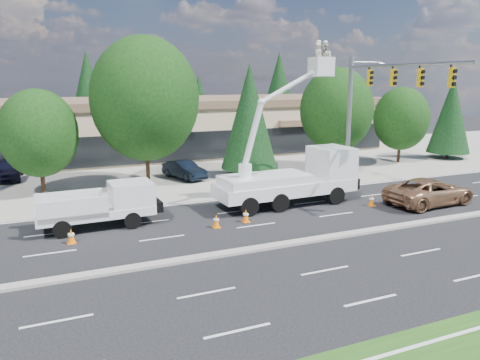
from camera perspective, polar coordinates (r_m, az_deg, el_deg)
name	(u,v)px	position (r m, az deg, el deg)	size (l,w,h in m)	color
ground	(286,245)	(21.81, 5.63, -7.90)	(140.00, 140.00, 0.00)	black
concrete_apron	(171,169)	(39.86, -8.45, 1.29)	(140.00, 22.00, 0.01)	gray
road_median	(286,244)	(21.79, 5.64, -7.75)	(120.00, 0.55, 0.12)	gray
strip_mall	(144,125)	(49.08, -11.64, 6.55)	(50.40, 15.40, 5.50)	tan
tree_front_c	(38,133)	(33.02, -23.35, 5.26)	(4.98, 4.98, 6.91)	#332114
tree_front_d	(145,99)	(33.62, -11.51, 9.67)	(7.53, 7.53, 10.45)	#332114
tree_front_e	(249,116)	(36.24, 1.15, 7.75)	(4.40, 4.40, 8.67)	#332114
tree_front_f	(337,110)	(40.21, 11.68, 8.37)	(6.09, 6.09, 8.45)	#332114
tree_front_g	(401,119)	(44.66, 19.06, 7.08)	(4.90, 4.90, 6.80)	#332114
tree_front_h	(451,115)	(48.89, 24.32, 7.26)	(3.93, 3.93, 7.75)	#332114
tree_back_b	(88,93)	(60.17, -18.00, 10.07)	(5.50, 5.50, 10.85)	#332114
tree_back_c	(199,103)	(63.19, -5.03, 9.32)	(4.08, 4.08, 8.05)	#332114
tree_back_d	(279,89)	(67.91, 4.76, 10.95)	(5.67, 5.67, 11.18)	#332114
signal_mast	(370,101)	(32.02, 15.61, 9.24)	(2.76, 10.16, 9.00)	gray
utility_pickup	(104,209)	(25.09, -16.20, -3.44)	(5.85, 2.42, 2.22)	white
bucket_truck	(297,170)	(28.48, 6.97, 1.22)	(8.82, 3.08, 9.68)	white
traffic_cone_a	(71,236)	(23.19, -19.88, -6.47)	(0.40, 0.40, 0.70)	orange
traffic_cone_b	(216,221)	(24.10, -2.90, -5.03)	(0.40, 0.40, 0.70)	orange
traffic_cone_c	(246,216)	(24.99, 0.71, -4.38)	(0.40, 0.40, 0.70)	orange
traffic_cone_d	(372,200)	(29.22, 15.75, -2.39)	(0.40, 0.40, 0.70)	orange
minivan	(430,191)	(30.56, 22.13, -1.31)	(2.67, 5.79, 1.61)	#A2734E
parked_car_west	(8,169)	(39.47, -26.46, 1.20)	(1.90, 4.72, 1.61)	black
parked_car_east	(184,170)	(35.95, -6.81, 1.25)	(1.46, 4.17, 1.38)	black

